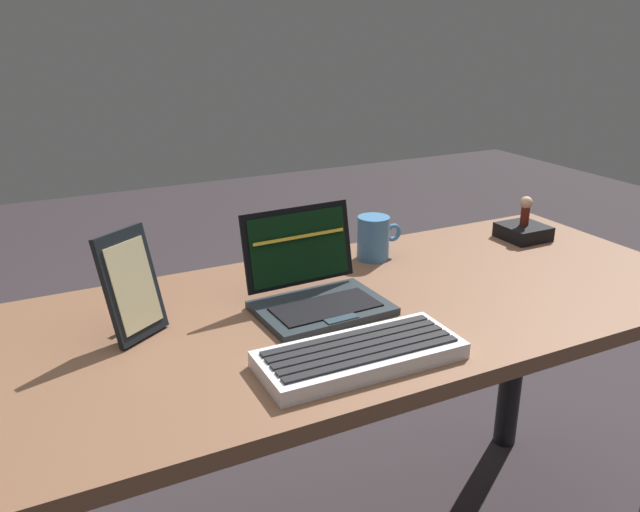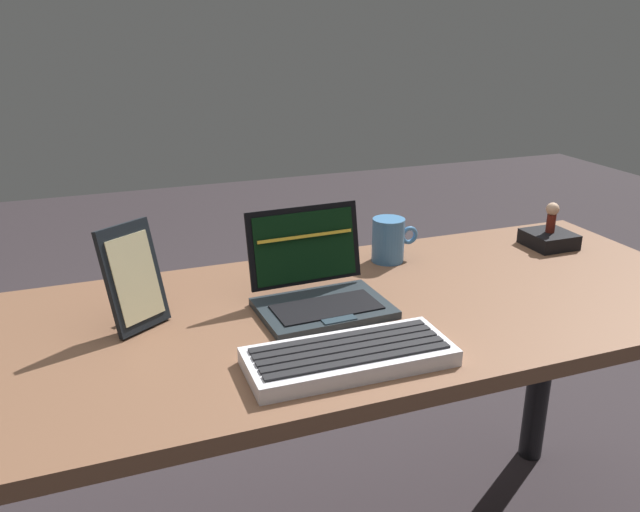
{
  "view_description": "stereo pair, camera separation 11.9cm",
  "coord_description": "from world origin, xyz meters",
  "px_view_note": "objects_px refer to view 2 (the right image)",
  "views": [
    {
      "loc": [
        -0.54,
        -1.02,
        1.27
      ],
      "look_at": [
        -0.03,
        -0.02,
        0.86
      ],
      "focal_mm": 36.5,
      "sensor_mm": 36.0,
      "label": 1
    },
    {
      "loc": [
        -0.43,
        -1.07,
        1.27
      ],
      "look_at": [
        -0.03,
        -0.02,
        0.86
      ],
      "focal_mm": 36.5,
      "sensor_mm": 36.0,
      "label": 2
    }
  ],
  "objects_px": {
    "figurine": "(552,215)",
    "photo_frame": "(133,278)",
    "external_keyboard": "(349,356)",
    "coffee_mug": "(389,240)",
    "figurine_stand": "(549,239)",
    "laptop_front": "(318,289)"
  },
  "relations": [
    {
      "from": "coffee_mug",
      "to": "figurine",
      "type": "bearing_deg",
      "value": -6.66
    },
    {
      "from": "figurine",
      "to": "photo_frame",
      "type": "bearing_deg",
      "value": -174.47
    },
    {
      "from": "photo_frame",
      "to": "figurine",
      "type": "distance_m",
      "value": 1.01
    },
    {
      "from": "external_keyboard",
      "to": "figurine",
      "type": "height_order",
      "value": "figurine"
    },
    {
      "from": "laptop_front",
      "to": "external_keyboard",
      "type": "bearing_deg",
      "value": -97.84
    },
    {
      "from": "photo_frame",
      "to": "coffee_mug",
      "type": "bearing_deg",
      "value": 14.02
    },
    {
      "from": "figurine_stand",
      "to": "external_keyboard",
      "type": "bearing_deg",
      "value": -152.42
    },
    {
      "from": "laptop_front",
      "to": "figurine_stand",
      "type": "height_order",
      "value": "laptop_front"
    },
    {
      "from": "figurine",
      "to": "laptop_front",
      "type": "bearing_deg",
      "value": -168.67
    },
    {
      "from": "external_keyboard",
      "to": "figurine_stand",
      "type": "bearing_deg",
      "value": 27.58
    },
    {
      "from": "laptop_front",
      "to": "photo_frame",
      "type": "height_order",
      "value": "photo_frame"
    },
    {
      "from": "external_keyboard",
      "to": "figurine_stand",
      "type": "height_order",
      "value": "figurine_stand"
    },
    {
      "from": "external_keyboard",
      "to": "figurine",
      "type": "distance_m",
      "value": 0.79
    },
    {
      "from": "figurine_stand",
      "to": "coffee_mug",
      "type": "xyz_separation_m",
      "value": [
        -0.42,
        0.05,
        0.03
      ]
    },
    {
      "from": "figurine_stand",
      "to": "coffee_mug",
      "type": "relative_size",
      "value": 0.95
    },
    {
      "from": "figurine",
      "to": "coffee_mug",
      "type": "distance_m",
      "value": 0.42
    },
    {
      "from": "figurine",
      "to": "coffee_mug",
      "type": "bearing_deg",
      "value": 173.34
    },
    {
      "from": "external_keyboard",
      "to": "photo_frame",
      "type": "relative_size",
      "value": 1.76
    },
    {
      "from": "figurine",
      "to": "figurine_stand",
      "type": "bearing_deg",
      "value": 90.0
    },
    {
      "from": "coffee_mug",
      "to": "photo_frame",
      "type": "bearing_deg",
      "value": -165.98
    },
    {
      "from": "laptop_front",
      "to": "coffee_mug",
      "type": "bearing_deg",
      "value": 36.75
    },
    {
      "from": "external_keyboard",
      "to": "coffee_mug",
      "type": "relative_size",
      "value": 3.02
    }
  ]
}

